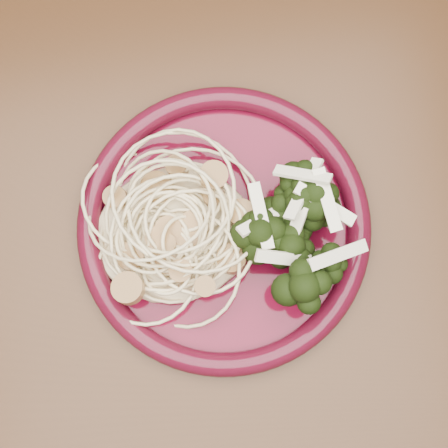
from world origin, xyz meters
TOP-DOWN VIEW (x-y plane):
  - dining_table at (0.00, 0.00)m, footprint 1.20×0.80m
  - dinner_plate at (-0.11, 0.03)m, footprint 0.24×0.24m
  - spaghetti_pile at (-0.15, 0.03)m, footprint 0.13×0.11m
  - scallop_cluster at (-0.15, 0.03)m, footprint 0.12×0.12m
  - broccoli_pile at (-0.06, 0.03)m, footprint 0.08×0.13m
  - onion_garnish at (-0.06, 0.03)m, footprint 0.06×0.09m

SIDE VIEW (x-z plane):
  - dining_table at x=0.00m, z-range 0.28..1.03m
  - dinner_plate at x=-0.11m, z-range 0.75..0.77m
  - spaghetti_pile at x=-0.15m, z-range 0.76..0.78m
  - broccoli_pile at x=-0.06m, z-range 0.76..0.80m
  - scallop_cluster at x=-0.15m, z-range 0.78..0.82m
  - onion_garnish at x=-0.06m, z-range 0.78..0.83m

